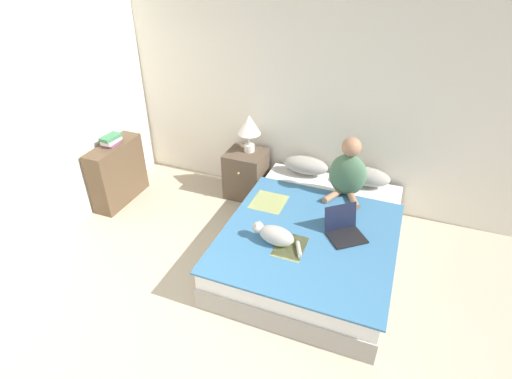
% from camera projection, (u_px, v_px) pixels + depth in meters
% --- Properties ---
extents(wall_back, '(5.23, 0.05, 2.55)m').
position_uv_depth(wall_back, '(299.00, 97.00, 4.57)').
color(wall_back, silver).
rests_on(wall_back, ground_plane).
extents(wall_side, '(0.05, 4.48, 2.55)m').
position_uv_depth(wall_side, '(34.00, 127.00, 3.85)').
color(wall_side, silver).
rests_on(wall_side, ground_plane).
extents(bed, '(1.62, 2.14, 0.42)m').
position_uv_depth(bed, '(312.00, 240.00, 4.08)').
color(bed, '#9E998E').
rests_on(bed, ground_plane).
extents(pillow_near, '(0.54, 0.24, 0.21)m').
position_uv_depth(pillow_near, '(306.00, 165.00, 4.75)').
color(pillow_near, gray).
rests_on(pillow_near, bed).
extents(pillow_far, '(0.54, 0.24, 0.21)m').
position_uv_depth(pillow_far, '(366.00, 176.00, 4.53)').
color(pillow_far, gray).
rests_on(pillow_far, bed).
extents(person_sitting, '(0.40, 0.39, 0.68)m').
position_uv_depth(person_sitting, '(348.00, 172.00, 4.26)').
color(person_sitting, '#476B4C').
rests_on(person_sitting, bed).
extents(cat_tabby, '(0.53, 0.22, 0.18)m').
position_uv_depth(cat_tabby, '(274.00, 235.00, 3.67)').
color(cat_tabby, '#A8A399').
rests_on(cat_tabby, bed).
extents(laptop_open, '(0.45, 0.45, 0.27)m').
position_uv_depth(laptop_open, '(344.00, 230.00, 3.78)').
color(laptop_open, black).
rests_on(laptop_open, bed).
extents(nightstand, '(0.47, 0.47, 0.60)m').
position_uv_depth(nightstand, '(246.00, 174.00, 5.04)').
color(nightstand, brown).
rests_on(nightstand, ground_plane).
extents(table_lamp, '(0.28, 0.28, 0.47)m').
position_uv_depth(table_lamp, '(249.00, 126.00, 4.73)').
color(table_lamp, beige).
rests_on(table_lamp, nightstand).
extents(bookshelf, '(0.26, 0.78, 0.77)m').
position_uv_depth(bookshelf, '(118.00, 173.00, 4.88)').
color(bookshelf, brown).
rests_on(bookshelf, ground_plane).
extents(book_stack_top, '(0.16, 0.25, 0.11)m').
position_uv_depth(book_stack_top, '(111.00, 140.00, 4.65)').
color(book_stack_top, '#844270').
rests_on(book_stack_top, bookshelf).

